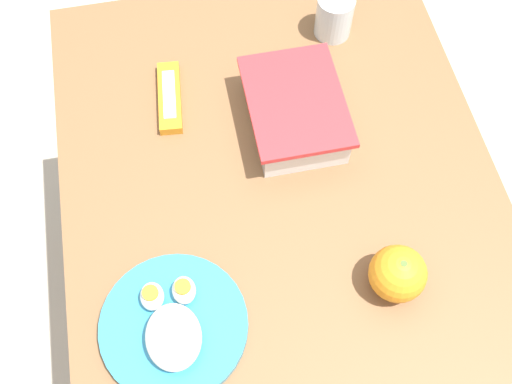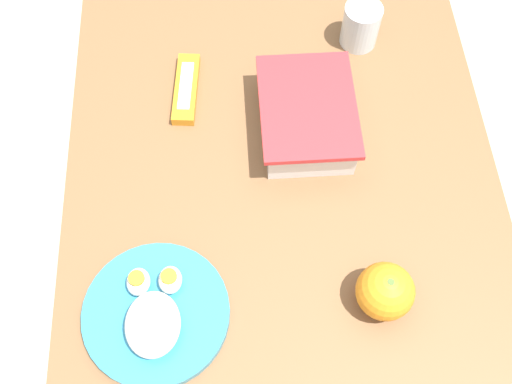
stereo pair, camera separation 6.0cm
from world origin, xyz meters
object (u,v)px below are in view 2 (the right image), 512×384
orange_fruit (385,291)px  candy_bar (186,89)px  drinking_glass (361,25)px  rice_plate (155,314)px  food_container (306,117)px

orange_fruit → candy_bar: (-0.41, -0.29, -0.03)m
drinking_glass → rice_plate: bearing=-36.1°
rice_plate → orange_fruit: bearing=91.0°
rice_plate → candy_bar: 0.42m
food_container → drinking_glass: (-0.19, 0.12, 0.01)m
food_container → orange_fruit: bearing=14.5°
candy_bar → rice_plate: bearing=-6.6°
orange_fruit → candy_bar: bearing=-144.6°
food_container → orange_fruit: size_ratio=2.47×
candy_bar → drinking_glass: size_ratio=1.79×
food_container → candy_bar: bearing=-113.4°
orange_fruit → rice_plate: 0.34m
orange_fruit → rice_plate: size_ratio=0.39×
candy_bar → drinking_glass: 0.35m
food_container → orange_fruit: (0.32, 0.08, 0.01)m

